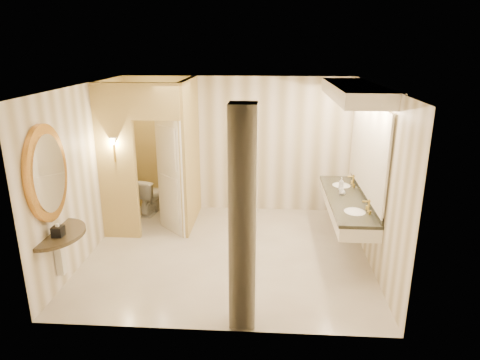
% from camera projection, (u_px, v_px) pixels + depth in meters
% --- Properties ---
extents(floor, '(4.50, 4.50, 0.00)m').
position_uv_depth(floor, '(228.00, 253.00, 7.05)').
color(floor, beige).
rests_on(floor, ground).
extents(ceiling, '(4.50, 4.50, 0.00)m').
position_uv_depth(ceiling, '(226.00, 86.00, 6.22)').
color(ceiling, white).
rests_on(ceiling, wall_back).
extents(wall_back, '(4.50, 0.02, 2.70)m').
position_uv_depth(wall_back, '(237.00, 145.00, 8.53)').
color(wall_back, white).
rests_on(wall_back, floor).
extents(wall_front, '(4.50, 0.02, 2.70)m').
position_uv_depth(wall_front, '(210.00, 227.00, 4.73)').
color(wall_front, white).
rests_on(wall_front, floor).
extents(wall_left, '(0.02, 4.00, 2.70)m').
position_uv_depth(wall_left, '(86.00, 172.00, 6.77)').
color(wall_left, white).
rests_on(wall_left, floor).
extents(wall_right, '(0.02, 4.00, 2.70)m').
position_uv_depth(wall_right, '(374.00, 177.00, 6.49)').
color(wall_right, white).
rests_on(wall_right, floor).
extents(toilet_closet, '(1.50, 1.55, 2.70)m').
position_uv_depth(toilet_closet, '(169.00, 156.00, 7.60)').
color(toilet_closet, tan).
rests_on(toilet_closet, floor).
extents(wall_sconce, '(0.14, 0.14, 0.42)m').
position_uv_depth(wall_sconce, '(113.00, 143.00, 7.04)').
color(wall_sconce, gold).
rests_on(wall_sconce, toilet_closet).
extents(vanity, '(0.75, 2.51, 2.09)m').
position_uv_depth(vanity, '(353.00, 153.00, 6.80)').
color(vanity, white).
rests_on(vanity, floor).
extents(console_shelf, '(0.99, 0.99, 1.95)m').
position_uv_depth(console_shelf, '(50.00, 200.00, 5.59)').
color(console_shelf, black).
rests_on(console_shelf, floor).
extents(pillar, '(0.31, 0.31, 2.70)m').
position_uv_depth(pillar, '(243.00, 221.00, 4.90)').
color(pillar, white).
rests_on(pillar, floor).
extents(tissue_box, '(0.14, 0.14, 0.14)m').
position_uv_depth(tissue_box, '(58.00, 231.00, 5.60)').
color(tissue_box, black).
rests_on(tissue_box, console_shelf).
extents(toilet, '(0.56, 0.79, 0.73)m').
position_uv_depth(toilet, '(150.00, 195.00, 8.62)').
color(toilet, white).
rests_on(toilet, floor).
extents(soap_bottle_a, '(0.08, 0.08, 0.15)m').
position_uv_depth(soap_bottle_a, '(342.00, 190.00, 7.16)').
color(soap_bottle_a, beige).
rests_on(soap_bottle_a, vanity).
extents(soap_bottle_b, '(0.09, 0.09, 0.11)m').
position_uv_depth(soap_bottle_b, '(343.00, 192.00, 7.14)').
color(soap_bottle_b, silver).
rests_on(soap_bottle_b, vanity).
extents(soap_bottle_c, '(0.09, 0.09, 0.23)m').
position_uv_depth(soap_bottle_c, '(341.00, 184.00, 7.34)').
color(soap_bottle_c, '#C6B28C').
rests_on(soap_bottle_c, vanity).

